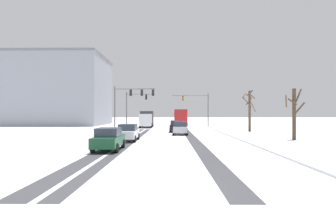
{
  "coord_description": "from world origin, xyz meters",
  "views": [
    {
      "loc": [
        0.31,
        -9.31,
        2.69
      ],
      "look_at": [
        0.0,
        22.52,
        2.8
      ],
      "focal_mm": 28.09,
      "sensor_mm": 36.0,
      "label": 1
    }
  ],
  "objects_px": {
    "traffic_signal_far_left": "(134,104)",
    "car_silver_second": "(180,128)",
    "traffic_signal_far_right": "(198,104)",
    "box_truck_delivery": "(147,119)",
    "bare_tree_sidewalk_mid": "(294,112)",
    "office_building_far_left_block": "(40,91)",
    "car_black_lead": "(176,126)",
    "car_white_third": "(128,132)",
    "bus_oncoming": "(180,116)",
    "bare_tree_sidewalk_far": "(249,109)",
    "traffic_signal_near_left": "(131,98)",
    "car_dark_green_fourth": "(109,139)"
  },
  "relations": [
    {
      "from": "traffic_signal_far_left",
      "to": "car_silver_second",
      "type": "distance_m",
      "value": 17.21
    },
    {
      "from": "traffic_signal_far_right",
      "to": "box_truck_delivery",
      "type": "xyz_separation_m",
      "value": [
        -9.81,
        -2.49,
        -2.86
      ]
    },
    {
      "from": "bare_tree_sidewalk_mid",
      "to": "office_building_far_left_block",
      "type": "relative_size",
      "value": 0.17
    },
    {
      "from": "car_black_lead",
      "to": "car_white_third",
      "type": "relative_size",
      "value": 1.02
    },
    {
      "from": "car_black_lead",
      "to": "bus_oncoming",
      "type": "distance_m",
      "value": 18.35
    },
    {
      "from": "car_black_lead",
      "to": "bare_tree_sidewalk_far",
      "type": "xyz_separation_m",
      "value": [
        10.47,
        0.39,
        2.48
      ]
    },
    {
      "from": "box_truck_delivery",
      "to": "traffic_signal_far_right",
      "type": "bearing_deg",
      "value": 14.22
    },
    {
      "from": "traffic_signal_near_left",
      "to": "traffic_signal_far_left",
      "type": "bearing_deg",
      "value": 95.34
    },
    {
      "from": "traffic_signal_far_left",
      "to": "bare_tree_sidewalk_far",
      "type": "bearing_deg",
      "value": -28.82
    },
    {
      "from": "traffic_signal_far_left",
      "to": "car_dark_green_fourth",
      "type": "xyz_separation_m",
      "value": [
        2.16,
        -28.63,
        -3.56
      ]
    },
    {
      "from": "car_black_lead",
      "to": "bus_oncoming",
      "type": "bearing_deg",
      "value": 86.04
    },
    {
      "from": "car_dark_green_fourth",
      "to": "office_building_far_left_block",
      "type": "xyz_separation_m",
      "value": [
        -25.08,
        40.16,
        6.92
      ]
    },
    {
      "from": "traffic_signal_near_left",
      "to": "bare_tree_sidewalk_far",
      "type": "bearing_deg",
      "value": 1.11
    },
    {
      "from": "bare_tree_sidewalk_mid",
      "to": "office_building_far_left_block",
      "type": "xyz_separation_m",
      "value": [
        -41.83,
        32.83,
        4.95
      ]
    },
    {
      "from": "traffic_signal_far_right",
      "to": "box_truck_delivery",
      "type": "distance_m",
      "value": 10.51
    },
    {
      "from": "traffic_signal_far_right",
      "to": "bus_oncoming",
      "type": "relative_size",
      "value": 0.65
    },
    {
      "from": "car_dark_green_fourth",
      "to": "bare_tree_sidewalk_far",
      "type": "bearing_deg",
      "value": 50.04
    },
    {
      "from": "traffic_signal_near_left",
      "to": "office_building_far_left_block",
      "type": "relative_size",
      "value": 0.22
    },
    {
      "from": "car_dark_green_fourth",
      "to": "office_building_far_left_block",
      "type": "distance_m",
      "value": 47.85
    },
    {
      "from": "traffic_signal_far_left",
      "to": "car_black_lead",
      "type": "xyz_separation_m",
      "value": [
        7.43,
        -10.24,
        -3.56
      ]
    },
    {
      "from": "car_white_third",
      "to": "bare_tree_sidewalk_mid",
      "type": "bearing_deg",
      "value": 3.77
    },
    {
      "from": "car_black_lead",
      "to": "car_dark_green_fourth",
      "type": "bearing_deg",
      "value": -106.0
    },
    {
      "from": "car_white_third",
      "to": "car_silver_second",
      "type": "bearing_deg",
      "value": 54.67
    },
    {
      "from": "car_dark_green_fourth",
      "to": "car_black_lead",
      "type": "bearing_deg",
      "value": 74.0
    },
    {
      "from": "car_silver_second",
      "to": "office_building_far_left_block",
      "type": "xyz_separation_m",
      "value": [
        -30.77,
        26.42,
        6.92
      ]
    },
    {
      "from": "car_white_third",
      "to": "bare_tree_sidewalk_far",
      "type": "height_order",
      "value": "bare_tree_sidewalk_far"
    },
    {
      "from": "bus_oncoming",
      "to": "bare_tree_sidewalk_far",
      "type": "bearing_deg",
      "value": -62.77
    },
    {
      "from": "car_black_lead",
      "to": "traffic_signal_far_left",
      "type": "bearing_deg",
      "value": 125.97
    },
    {
      "from": "car_black_lead",
      "to": "car_white_third",
      "type": "distance_m",
      "value": 13.09
    },
    {
      "from": "traffic_signal_far_right",
      "to": "office_building_far_left_block",
      "type": "relative_size",
      "value": 0.24
    },
    {
      "from": "bare_tree_sidewalk_far",
      "to": "car_white_third",
      "type": "bearing_deg",
      "value": -140.78
    },
    {
      "from": "traffic_signal_near_left",
      "to": "car_black_lead",
      "type": "xyz_separation_m",
      "value": [
        6.48,
        -0.06,
        -3.97
      ]
    },
    {
      "from": "bus_oncoming",
      "to": "bare_tree_sidewalk_far",
      "type": "height_order",
      "value": "bare_tree_sidewalk_far"
    },
    {
      "from": "bus_oncoming",
      "to": "box_truck_delivery",
      "type": "distance_m",
      "value": 9.32
    },
    {
      "from": "car_white_third",
      "to": "office_building_far_left_block",
      "type": "xyz_separation_m",
      "value": [
        -25.46,
        33.91,
        6.92
      ]
    },
    {
      "from": "traffic_signal_near_left",
      "to": "car_silver_second",
      "type": "distance_m",
      "value": 9.25
    },
    {
      "from": "car_black_lead",
      "to": "box_truck_delivery",
      "type": "xyz_separation_m",
      "value": [
        -5.28,
        11.65,
        0.82
      ]
    },
    {
      "from": "bare_tree_sidewalk_far",
      "to": "box_truck_delivery",
      "type": "bearing_deg",
      "value": 144.44
    },
    {
      "from": "bare_tree_sidewalk_far",
      "to": "bus_oncoming",
      "type": "bearing_deg",
      "value": 117.23
    },
    {
      "from": "car_silver_second",
      "to": "bus_oncoming",
      "type": "relative_size",
      "value": 0.38
    },
    {
      "from": "car_dark_green_fourth",
      "to": "car_white_third",
      "type": "bearing_deg",
      "value": 86.52
    },
    {
      "from": "office_building_far_left_block",
      "to": "car_black_lead",
      "type": "bearing_deg",
      "value": -35.64
    },
    {
      "from": "car_silver_second",
      "to": "car_white_third",
      "type": "bearing_deg",
      "value": -125.33
    },
    {
      "from": "bus_oncoming",
      "to": "bare_tree_sidewalk_mid",
      "type": "relative_size",
      "value": 2.16
    },
    {
      "from": "car_dark_green_fourth",
      "to": "traffic_signal_far_left",
      "type": "bearing_deg",
      "value": 94.31
    },
    {
      "from": "traffic_signal_far_right",
      "to": "traffic_signal_near_left",
      "type": "relative_size",
      "value": 1.1
    },
    {
      "from": "box_truck_delivery",
      "to": "bare_tree_sidewalk_mid",
      "type": "height_order",
      "value": "bare_tree_sidewalk_mid"
    },
    {
      "from": "traffic_signal_far_right",
      "to": "bus_oncoming",
      "type": "bearing_deg",
      "value": 128.26
    },
    {
      "from": "car_silver_second",
      "to": "car_white_third",
      "type": "distance_m",
      "value": 9.18
    },
    {
      "from": "box_truck_delivery",
      "to": "bare_tree_sidewalk_far",
      "type": "xyz_separation_m",
      "value": [
        15.74,
        -11.26,
        1.67
      ]
    }
  ]
}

